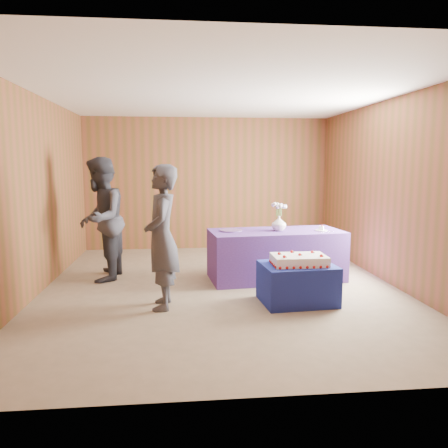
{
  "coord_description": "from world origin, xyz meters",
  "views": [
    {
      "loc": [
        -0.57,
        -6.06,
        1.76
      ],
      "look_at": [
        0.05,
        0.1,
        0.9
      ],
      "focal_mm": 35.0,
      "sensor_mm": 36.0,
      "label": 1
    }
  ],
  "objects": [
    {
      "name": "flower_spray",
      "position": [
        0.92,
        0.39,
        1.13
      ],
      "size": [
        0.24,
        0.24,
        0.18
      ],
      "color": "#396A2A",
      "rests_on": "vase"
    },
    {
      "name": "platter",
      "position": [
        0.19,
        0.42,
        0.76
      ],
      "size": [
        0.42,
        0.42,
        0.02
      ],
      "primitive_type": "cylinder",
      "rotation": [
        0.0,
        0.0,
        -0.3
      ],
      "color": "#684992",
      "rests_on": "serving_table"
    },
    {
      "name": "serving_table",
      "position": [
        0.88,
        0.4,
        0.38
      ],
      "size": [
        2.08,
        1.08,
        0.75
      ],
      "primitive_type": "cube",
      "rotation": [
        0.0,
        0.0,
        0.09
      ],
      "color": "#583592",
      "rests_on": "ground"
    },
    {
      "name": "guest_right",
      "position": [
        -1.76,
        0.61,
        0.93
      ],
      "size": [
        0.77,
        0.95,
        1.86
      ],
      "primitive_type": "imported",
      "rotation": [
        0.0,
        0.0,
        -1.64
      ],
      "color": "#31313B",
      "rests_on": "ground"
    },
    {
      "name": "sheet_cake",
      "position": [
        0.91,
        -0.81,
        0.56
      ],
      "size": [
        0.7,
        0.48,
        0.16
      ],
      "rotation": [
        0.0,
        0.0,
        -0.0
      ],
      "color": "white",
      "rests_on": "cake_table"
    },
    {
      "name": "room_shell",
      "position": [
        0.0,
        0.0,
        1.8
      ],
      "size": [
        5.04,
        6.04,
        2.72
      ],
      "color": "brown",
      "rests_on": "ground"
    },
    {
      "name": "ground",
      "position": [
        0.0,
        0.0,
        0.0
      ],
      "size": [
        6.0,
        6.0,
        0.0
      ],
      "primitive_type": "plane",
      "color": "gray",
      "rests_on": "ground"
    },
    {
      "name": "plate",
      "position": [
        1.57,
        0.33,
        0.76
      ],
      "size": [
        0.22,
        0.22,
        0.01
      ],
      "primitive_type": "cylinder",
      "rotation": [
        0.0,
        0.0,
        -0.16
      ],
      "color": "silver",
      "rests_on": "serving_table"
    },
    {
      "name": "knife",
      "position": [
        1.6,
        0.2,
        0.75
      ],
      "size": [
        0.25,
        0.11,
        0.0
      ],
      "primitive_type": "cube",
      "rotation": [
        0.0,
        0.0,
        0.34
      ],
      "color": "silver",
      "rests_on": "serving_table"
    },
    {
      "name": "guest_left",
      "position": [
        -0.79,
        -0.8,
        0.88
      ],
      "size": [
        0.43,
        0.65,
        1.76
      ],
      "primitive_type": "imported",
      "rotation": [
        0.0,
        0.0,
        -1.56
      ],
      "color": "#383942",
      "rests_on": "ground"
    },
    {
      "name": "vase",
      "position": [
        0.92,
        0.39,
        0.86
      ],
      "size": [
        0.29,
        0.29,
        0.23
      ],
      "primitive_type": "imported",
      "rotation": [
        0.0,
        0.0,
        0.44
      ],
      "color": "silver",
      "rests_on": "serving_table"
    },
    {
      "name": "cake_table",
      "position": [
        0.9,
        -0.78,
        0.25
      ],
      "size": [
        0.96,
        0.77,
        0.5
      ],
      "primitive_type": "cube",
      "rotation": [
        0.0,
        0.0,
        0.08
      ],
      "color": "navy",
      "rests_on": "ground"
    },
    {
      "name": "cake_slice",
      "position": [
        1.57,
        0.32,
        0.79
      ],
      "size": [
        0.09,
        0.08,
        0.08
      ],
      "rotation": [
        0.0,
        0.0,
        -0.54
      ],
      "color": "white",
      "rests_on": "plate"
    }
  ]
}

